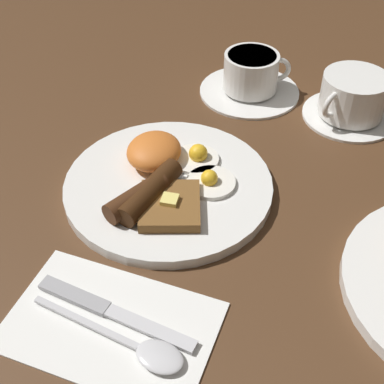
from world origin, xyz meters
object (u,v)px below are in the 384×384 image
object	(u,v)px
teacup_near	(251,77)
knife	(106,309)
breakfast_plate_near	(166,182)
spoon	(144,349)
teacup_far	(352,99)

from	to	relation	value
teacup_near	knife	world-z (taller)	teacup_near
teacup_near	knife	distance (m)	0.48
breakfast_plate_near	spoon	size ratio (longest dim) A/B	1.54
teacup_far	knife	size ratio (longest dim) A/B	0.77
teacup_near	knife	xyz separation A→B (m)	(0.47, -0.04, -0.02)
breakfast_plate_near	spoon	bearing A→B (deg)	15.00
teacup_far	spoon	world-z (taller)	teacup_far
breakfast_plate_near	spoon	world-z (taller)	breakfast_plate_near
spoon	knife	bearing A→B (deg)	158.79
breakfast_plate_near	teacup_far	distance (m)	0.33
breakfast_plate_near	knife	world-z (taller)	breakfast_plate_near
teacup_far	breakfast_plate_near	bearing A→B (deg)	-40.15
teacup_far	knife	xyz separation A→B (m)	(0.45, -0.20, -0.03)
teacup_far	spoon	bearing A→B (deg)	-16.97
teacup_far	knife	world-z (taller)	teacup_far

